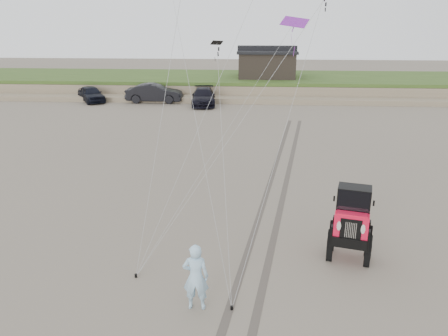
{
  "coord_description": "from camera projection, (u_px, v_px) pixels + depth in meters",
  "views": [
    {
      "loc": [
        0.82,
        -12.18,
        7.8
      ],
      "look_at": [
        -0.27,
        3.0,
        2.6
      ],
      "focal_mm": 35.0,
      "sensor_mm": 36.0,
      "label": 1
    }
  ],
  "objects": [
    {
      "name": "truck_a",
      "position": [
        91.0,
        94.0,
        43.23
      ],
      "size": [
        4.14,
        4.73,
        1.54
      ],
      "primitive_type": "imported",
      "rotation": [
        0.0,
        0.0,
        0.63
      ],
      "color": "black",
      "rests_on": "ground"
    },
    {
      "name": "truck_c",
      "position": [
        203.0,
        97.0,
        41.62
      ],
      "size": [
        2.72,
        5.56,
        1.56
      ],
      "primitive_type": "imported",
      "rotation": [
        0.0,
        0.0,
        0.1
      ],
      "color": "black",
      "rests_on": "ground"
    },
    {
      "name": "ground",
      "position": [
        226.0,
        274.0,
        14.07
      ],
      "size": [
        160.0,
        160.0,
        0.0
      ],
      "primitive_type": "plane",
      "color": "#6B6054",
      "rests_on": "ground"
    },
    {
      "name": "tire_tracks",
      "position": [
        277.0,
        186.0,
        21.49
      ],
      "size": [
        5.22,
        29.74,
        0.01
      ],
      "color": "#4C443D",
      "rests_on": "ground"
    },
    {
      "name": "man",
      "position": [
        196.0,
        277.0,
        12.13
      ],
      "size": [
        0.74,
        0.5,
        2.01
      ],
      "primitive_type": "imported",
      "rotation": [
        0.0,
        0.0,
        3.16
      ],
      "color": "#95CAE6",
      "rests_on": "ground"
    },
    {
      "name": "stake_aux",
      "position": [
        232.0,
        308.0,
        12.34
      ],
      "size": [
        0.08,
        0.08,
        0.12
      ],
      "primitive_type": "cylinder",
      "color": "black",
      "rests_on": "ground"
    },
    {
      "name": "stake_main",
      "position": [
        136.0,
        276.0,
        13.89
      ],
      "size": [
        0.08,
        0.08,
        0.12
      ],
      "primitive_type": "cylinder",
      "color": "black",
      "rests_on": "ground"
    },
    {
      "name": "truck_b",
      "position": [
        154.0,
        93.0,
        42.9
      ],
      "size": [
        5.53,
        2.01,
        1.81
      ],
      "primitive_type": "imported",
      "rotation": [
        0.0,
        0.0,
        1.59
      ],
      "color": "black",
      "rests_on": "ground"
    },
    {
      "name": "cabin",
      "position": [
        267.0,
        63.0,
        47.81
      ],
      "size": [
        6.4,
        5.4,
        3.35
      ],
      "color": "black",
      "rests_on": "dune_ridge"
    },
    {
      "name": "dune_ridge",
      "position": [
        248.0,
        84.0,
        49.2
      ],
      "size": [
        160.0,
        14.25,
        1.73
      ],
      "color": "#7A6B54",
      "rests_on": "ground"
    },
    {
      "name": "jeep",
      "position": [
        351.0,
        232.0,
        14.65
      ],
      "size": [
        3.67,
        5.96,
        2.07
      ],
      "primitive_type": null,
      "rotation": [
        0.0,
        0.0,
        -0.24
      ],
      "color": "#F21337",
      "rests_on": "ground"
    }
  ]
}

